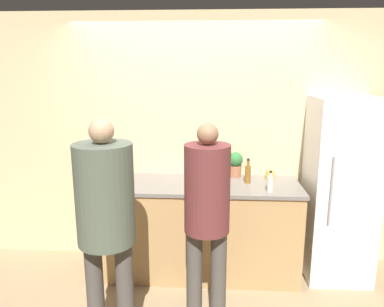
{
  "coord_description": "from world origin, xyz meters",
  "views": [
    {
      "loc": [
        0.2,
        -3.12,
        2.05
      ],
      "look_at": [
        0.0,
        0.16,
        1.29
      ],
      "focal_mm": 35.0,
      "sensor_mm": 36.0,
      "label": 1
    }
  ],
  "objects": [
    {
      "name": "cup_yellow",
      "position": [
        0.77,
        0.56,
        0.99
      ],
      "size": [
        0.09,
        0.09,
        0.09
      ],
      "color": "gold",
      "rests_on": "counter"
    },
    {
      "name": "counter",
      "position": [
        0.0,
        0.4,
        0.47
      ],
      "size": [
        2.09,
        0.73,
        0.94
      ],
      "color": "tan",
      "rests_on": "ground_plane"
    },
    {
      "name": "potted_plant",
      "position": [
        0.42,
        0.64,
        1.08
      ],
      "size": [
        0.15,
        0.15,
        0.26
      ],
      "color": "#9E6042",
      "rests_on": "counter"
    },
    {
      "name": "utensil_crock",
      "position": [
        -0.0,
        0.5,
        1.01
      ],
      "size": [
        0.1,
        0.1,
        0.24
      ],
      "color": "silver",
      "rests_on": "counter"
    },
    {
      "name": "person_left",
      "position": [
        -0.56,
        -0.68,
        1.06
      ],
      "size": [
        0.41,
        0.41,
        1.72
      ],
      "color": "#4C4742",
      "rests_on": "ground_plane"
    },
    {
      "name": "bottle_amber",
      "position": [
        0.53,
        0.43,
        1.04
      ],
      "size": [
        0.06,
        0.06,
        0.24
      ],
      "color": "brown",
      "rests_on": "counter"
    },
    {
      "name": "refrigerator",
      "position": [
        1.42,
        0.42,
        0.89
      ],
      "size": [
        0.6,
        0.64,
        1.79
      ],
      "color": "white",
      "rests_on": "ground_plane"
    },
    {
      "name": "fruit_bowl",
      "position": [
        0.21,
        0.29,
        0.98
      ],
      "size": [
        0.3,
        0.3,
        0.12
      ],
      "color": "beige",
      "rests_on": "counter"
    },
    {
      "name": "person_center",
      "position": [
        0.15,
        -0.38,
        0.99
      ],
      "size": [
        0.36,
        0.36,
        1.65
      ],
      "color": "#4C4742",
      "rests_on": "ground_plane"
    },
    {
      "name": "cup_red",
      "position": [
        -0.91,
        0.56,
        0.99
      ],
      "size": [
        0.09,
        0.09,
        0.08
      ],
      "color": "#A33D33",
      "rests_on": "counter"
    },
    {
      "name": "ground_plane",
      "position": [
        0.0,
        0.0,
        0.0
      ],
      "size": [
        14.0,
        14.0,
        0.0
      ],
      "primitive_type": "plane",
      "color": "#9E8460"
    },
    {
      "name": "wall_back",
      "position": [
        0.0,
        0.75,
        1.3
      ],
      "size": [
        5.2,
        0.06,
        2.6
      ],
      "color": "#D6BC8C",
      "rests_on": "ground_plane"
    },
    {
      "name": "bottle_clear",
      "position": [
        0.71,
        0.16,
        1.02
      ],
      "size": [
        0.05,
        0.05,
        0.2
      ],
      "color": "silver",
      "rests_on": "counter"
    }
  ]
}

